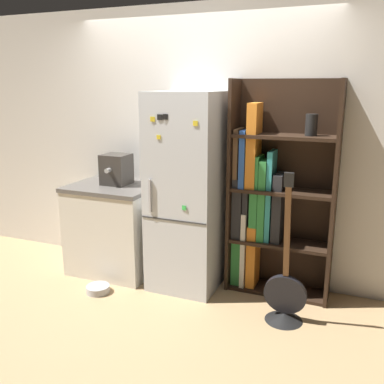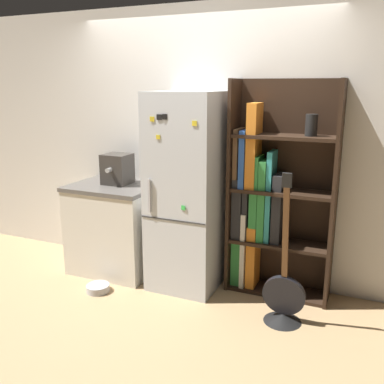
# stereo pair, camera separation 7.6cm
# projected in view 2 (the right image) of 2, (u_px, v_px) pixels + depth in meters

# --- Properties ---
(ground_plane) EXTENTS (16.00, 16.00, 0.00)m
(ground_plane) POSITION_uv_depth(u_px,v_px,m) (182.00, 288.00, 4.05)
(ground_plane) COLOR tan
(wall_back) EXTENTS (8.00, 0.05, 2.60)m
(wall_back) POSITION_uv_depth(u_px,v_px,m) (202.00, 145.00, 4.15)
(wall_back) COLOR silver
(wall_back) RESTS_ON ground_plane
(refrigerator) EXTENTS (0.62, 0.66, 1.82)m
(refrigerator) POSITION_uv_depth(u_px,v_px,m) (188.00, 192.00, 3.94)
(refrigerator) COLOR silver
(refrigerator) RESTS_ON ground_plane
(bookshelf) EXTENTS (0.92, 0.33, 1.92)m
(bookshelf) POSITION_uv_depth(u_px,v_px,m) (268.00, 199.00, 3.84)
(bookshelf) COLOR black
(bookshelf) RESTS_ON ground_plane
(kitchen_counter) EXTENTS (0.85, 0.66, 0.90)m
(kitchen_counter) POSITION_uv_depth(u_px,v_px,m) (115.00, 228.00, 4.36)
(kitchen_counter) COLOR silver
(kitchen_counter) RESTS_ON ground_plane
(espresso_machine) EXTENTS (0.26, 0.30, 0.30)m
(espresso_machine) POSITION_uv_depth(u_px,v_px,m) (117.00, 169.00, 4.26)
(espresso_machine) COLOR #38332D
(espresso_machine) RESTS_ON kitchen_counter
(guitar) EXTENTS (0.34, 0.31, 1.26)m
(guitar) POSITION_uv_depth(u_px,v_px,m) (283.00, 302.00, 3.43)
(guitar) COLOR black
(guitar) RESTS_ON ground_plane
(pet_bowl) EXTENTS (0.22, 0.22, 0.07)m
(pet_bowl) POSITION_uv_depth(u_px,v_px,m) (98.00, 288.00, 3.97)
(pet_bowl) COLOR #B7B7BC
(pet_bowl) RESTS_ON ground_plane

